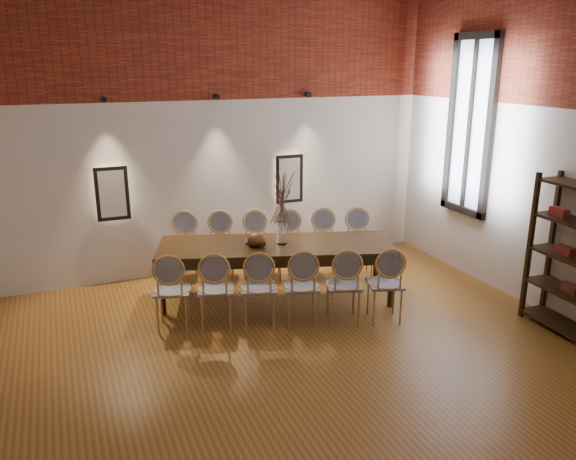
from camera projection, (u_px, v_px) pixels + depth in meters
name	position (u px, v px, depth m)	size (l,w,h in m)	color
floor	(302.00, 388.00, 5.42)	(7.00, 7.00, 0.02)	#935F25
wall_back	(202.00, 136.00, 7.98)	(7.00, 0.10, 4.00)	silver
brick_band_back	(199.00, 43.00, 7.56)	(7.00, 0.02, 1.50)	maroon
niche_left	(112.00, 193.00, 7.61)	(0.36, 0.06, 0.66)	#FFEAC6
niche_right	(289.00, 179.00, 8.57)	(0.36, 0.06, 0.66)	#FFEAC6
spot_fixture_left	(104.00, 99.00, 7.23)	(0.08, 0.08, 0.10)	black
spot_fixture_mid	(216.00, 97.00, 7.78)	(0.08, 0.08, 0.10)	black
spot_fixture_right	(308.00, 94.00, 8.29)	(0.08, 0.08, 0.10)	black
window_glass	(471.00, 126.00, 7.84)	(0.02, 0.78, 2.38)	silver
window_frame	(470.00, 126.00, 7.83)	(0.08, 0.90, 2.50)	black
window_mullion	(470.00, 126.00, 7.83)	(0.06, 0.06, 2.40)	black
dining_table	(276.00, 271.00, 7.37)	(3.02, 0.97, 0.75)	black
chair_near_a	(172.00, 290.00, 6.52)	(0.44, 0.44, 0.94)	tan
chair_near_b	(216.00, 289.00, 6.55)	(0.44, 0.44, 0.94)	tan
chair_near_c	(259.00, 287.00, 6.59)	(0.44, 0.44, 0.94)	tan
chair_near_d	(301.00, 286.00, 6.63)	(0.44, 0.44, 0.94)	tan
chair_near_e	(343.00, 285.00, 6.67)	(0.44, 0.44, 0.94)	tan
chair_near_f	(385.00, 283.00, 6.71)	(0.44, 0.44, 0.94)	tan
chair_far_a	(185.00, 248.00, 7.98)	(0.44, 0.44, 0.94)	tan
chair_far_b	(220.00, 247.00, 8.02)	(0.44, 0.44, 0.94)	tan
chair_far_c	(256.00, 246.00, 8.05)	(0.44, 0.44, 0.94)	tan
chair_far_d	(290.00, 245.00, 8.09)	(0.44, 0.44, 0.94)	tan
chair_far_e	(325.00, 245.00, 8.13)	(0.44, 0.44, 0.94)	tan
chair_far_f	(359.00, 244.00, 8.17)	(0.44, 0.44, 0.94)	tan
vase	(282.00, 233.00, 7.23)	(0.14, 0.14, 0.30)	silver
dried_branches	(282.00, 199.00, 7.10)	(0.50, 0.50, 0.70)	#4D352B
bowl	(256.00, 239.00, 7.17)	(0.24, 0.24, 0.18)	#583115
book	(255.00, 241.00, 7.32)	(0.26, 0.18, 0.03)	#7C184B
shelving_rack	(571.00, 258.00, 6.30)	(0.38, 1.00, 1.80)	black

